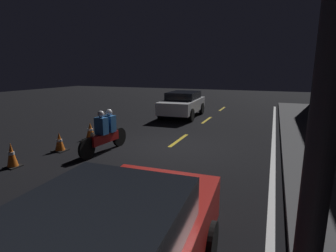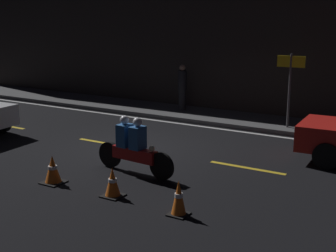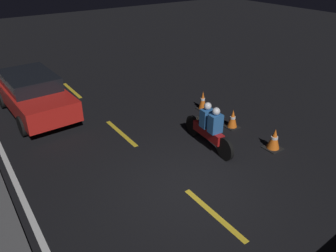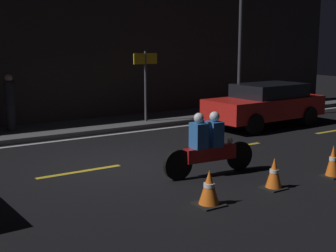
# 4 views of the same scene
# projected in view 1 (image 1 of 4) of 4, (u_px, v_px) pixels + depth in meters

# --- Properties ---
(ground_plane) EXTENTS (56.00, 56.00, 0.00)m
(ground_plane) POSITION_uv_depth(u_px,v_px,m) (169.00, 147.00, 9.22)
(ground_plane) COLOR black
(raised_curb) EXTENTS (28.00, 2.19, 0.15)m
(raised_curb) POSITION_uv_depth(u_px,v_px,m) (324.00, 163.00, 7.47)
(raised_curb) COLOR #4C4C4F
(raised_curb) RESTS_ON ground
(lane_dash_a) EXTENTS (2.00, 0.14, 0.01)m
(lane_dash_a) POSITION_uv_depth(u_px,v_px,m) (222.00, 109.00, 18.29)
(lane_dash_a) COLOR gold
(lane_dash_a) RESTS_ON ground
(lane_dash_b) EXTENTS (2.00, 0.14, 0.01)m
(lane_dash_b) POSITION_uv_depth(u_px,v_px,m) (207.00, 120.00, 14.21)
(lane_dash_b) COLOR gold
(lane_dash_b) RESTS_ON ground
(lane_dash_c) EXTENTS (2.00, 0.14, 0.01)m
(lane_dash_c) POSITION_uv_depth(u_px,v_px,m) (179.00, 140.00, 10.13)
(lane_dash_c) COLOR gold
(lane_dash_c) RESTS_ON ground
(lane_dash_d) EXTENTS (2.00, 0.14, 0.01)m
(lane_dash_d) POSITION_uv_depth(u_px,v_px,m) (113.00, 188.00, 6.05)
(lane_dash_d) COLOR gold
(lane_dash_d) RESTS_ON ground
(lane_solid_kerb) EXTENTS (25.20, 0.14, 0.01)m
(lane_solid_kerb) POSITION_uv_depth(u_px,v_px,m) (273.00, 159.00, 7.97)
(lane_solid_kerb) COLOR silver
(lane_solid_kerb) RESTS_ON ground
(sedan_white) EXTENTS (4.20, 2.04, 1.43)m
(sedan_white) POSITION_uv_depth(u_px,v_px,m) (183.00, 103.00, 15.11)
(sedan_white) COLOR silver
(sedan_white) RESTS_ON ground
(motorcycle) EXTENTS (2.27, 0.41, 1.40)m
(motorcycle) POSITION_uv_depth(u_px,v_px,m) (105.00, 132.00, 8.60)
(motorcycle) COLOR black
(motorcycle) RESTS_ON ground
(traffic_cone_near) EXTENTS (0.49, 0.49, 0.65)m
(traffic_cone_near) POSITION_uv_depth(u_px,v_px,m) (90.00, 131.00, 10.28)
(traffic_cone_near) COLOR black
(traffic_cone_near) RESTS_ON ground
(traffic_cone_mid) EXTENTS (0.43, 0.43, 0.63)m
(traffic_cone_mid) POSITION_uv_depth(u_px,v_px,m) (60.00, 142.00, 8.75)
(traffic_cone_mid) COLOR black
(traffic_cone_mid) RESTS_ON ground
(traffic_cone_far) EXTENTS (0.37, 0.37, 0.70)m
(traffic_cone_far) POSITION_uv_depth(u_px,v_px,m) (12.00, 155.00, 7.27)
(traffic_cone_far) COLOR black
(traffic_cone_far) RESTS_ON ground
(pedestrian) EXTENTS (0.34, 0.34, 1.75)m
(pedestrian) POSITION_uv_depth(u_px,v_px,m) (330.00, 122.00, 8.24)
(pedestrian) COLOR black
(pedestrian) RESTS_ON raised_curb
(shop_sign) EXTENTS (0.90, 0.08, 2.40)m
(shop_sign) POSITION_uv_depth(u_px,v_px,m) (334.00, 121.00, 4.36)
(shop_sign) COLOR #4C4C51
(shop_sign) RESTS_ON raised_curb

